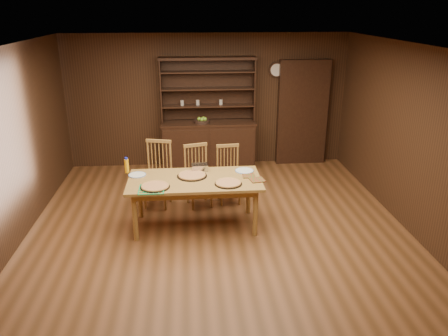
{
  "coord_description": "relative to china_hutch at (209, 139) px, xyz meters",
  "views": [
    {
      "loc": [
        -0.4,
        -5.55,
        3.09
      ],
      "look_at": [
        0.11,
        0.4,
        0.85
      ],
      "focal_mm": 35.0,
      "sensor_mm": 36.0,
      "label": 1
    }
  ],
  "objects": [
    {
      "name": "floor",
      "position": [
        0.0,
        -2.75,
        -0.6
      ],
      "size": [
        6.0,
        6.0,
        0.0
      ],
      "primitive_type": "plane",
      "color": "brown",
      "rests_on": "ground"
    },
    {
      "name": "room_shell",
      "position": [
        0.0,
        -2.75,
        0.98
      ],
      "size": [
        6.0,
        6.0,
        6.0
      ],
      "color": "beige",
      "rests_on": "floor"
    },
    {
      "name": "wall_clock",
      "position": [
        1.35,
        0.2,
        1.3
      ],
      "size": [
        0.3,
        0.05,
        0.3
      ],
      "color": "black",
      "rests_on": "room_shell"
    },
    {
      "name": "pizza_left",
      "position": [
        -0.87,
        -2.76,
        0.17
      ],
      "size": [
        0.4,
        0.4,
        0.04
      ],
      "color": "black",
      "rests_on": "dining_table"
    },
    {
      "name": "chair_center",
      "position": [
        -0.27,
        -1.71,
        -0.06
      ],
      "size": [
        0.5,
        0.49,
        1.01
      ],
      "rotation": [
        0.0,
        0.0,
        0.27
      ],
      "color": "#A07337",
      "rests_on": "floor"
    },
    {
      "name": "doorway",
      "position": [
        1.9,
        0.15,
        0.45
      ],
      "size": [
        1.0,
        0.18,
        2.1
      ],
      "primitive_type": "cube",
      "color": "black",
      "rests_on": "floor"
    },
    {
      "name": "fruit_bowl",
      "position": [
        -0.13,
        -0.07,
        0.39
      ],
      "size": [
        0.3,
        0.3,
        0.12
      ],
      "color": "black",
      "rests_on": "china_hutch"
    },
    {
      "name": "plate_left",
      "position": [
        -1.16,
        -2.28,
        0.16
      ],
      "size": [
        0.26,
        0.26,
        0.02
      ],
      "color": "silver",
      "rests_on": "dining_table"
    },
    {
      "name": "chair_left",
      "position": [
        -0.9,
        -1.66,
        -0.03
      ],
      "size": [
        0.53,
        0.51,
        1.07
      ],
      "rotation": [
        0.0,
        0.0,
        -0.25
      ],
      "color": "#A07337",
      "rests_on": "floor"
    },
    {
      "name": "plate_right",
      "position": [
        0.42,
        -2.24,
        0.16
      ],
      "size": [
        0.28,
        0.28,
        0.02
      ],
      "color": "silver",
      "rests_on": "dining_table"
    },
    {
      "name": "china_hutch",
      "position": [
        0.0,
        0.0,
        0.0
      ],
      "size": [
        1.84,
        0.52,
        2.17
      ],
      "color": "black",
      "rests_on": "floor"
    },
    {
      "name": "pot_holder_b",
      "position": [
        0.46,
        -2.45,
        0.16
      ],
      "size": [
        0.18,
        0.18,
        0.01
      ],
      "primitive_type": "cube",
      "rotation": [
        0.0,
        0.0,
        -0.03
      ],
      "color": "#A8131B",
      "rests_on": "dining_table"
    },
    {
      "name": "foil_dish",
      "position": [
        -0.24,
        -2.15,
        0.2
      ],
      "size": [
        0.25,
        0.19,
        0.1
      ],
      "primitive_type": "cube",
      "rotation": [
        0.0,
        0.0,
        0.06
      ],
      "color": "white",
      "rests_on": "dining_table"
    },
    {
      "name": "cooling_rack",
      "position": [
        -0.92,
        -2.83,
        0.16
      ],
      "size": [
        0.41,
        0.41,
        0.02
      ],
      "primitive_type": null,
      "rotation": [
        0.0,
        0.0,
        0.28
      ],
      "color": "#0CA554",
      "rests_on": "dining_table"
    },
    {
      "name": "pizza_right",
      "position": [
        0.14,
        -2.72,
        0.17
      ],
      "size": [
        0.38,
        0.38,
        0.04
      ],
      "color": "black",
      "rests_on": "dining_table"
    },
    {
      "name": "dining_table",
      "position": [
        -0.33,
        -2.49,
        0.07
      ],
      "size": [
        1.9,
        0.95,
        0.75
      ],
      "color": "#A8793A",
      "rests_on": "floor"
    },
    {
      "name": "chair_right",
      "position": [
        0.24,
        -1.64,
        -0.09
      ],
      "size": [
        0.42,
        0.4,
        0.96
      ],
      "rotation": [
        0.0,
        0.0,
        0.08
      ],
      "color": "#A07337",
      "rests_on": "floor"
    },
    {
      "name": "pizza_center",
      "position": [
        -0.36,
        -2.39,
        0.17
      ],
      "size": [
        0.44,
        0.44,
        0.04
      ],
      "color": "black",
      "rests_on": "dining_table"
    },
    {
      "name": "juice_bottle",
      "position": [
        -1.32,
        -2.15,
        0.27
      ],
      "size": [
        0.06,
        0.06,
        0.24
      ],
      "color": "#FFAA0D",
      "rests_on": "dining_table"
    },
    {
      "name": "pot_holder_a",
      "position": [
        0.55,
        -2.62,
        0.16
      ],
      "size": [
        0.23,
        0.23,
        0.01
      ],
      "primitive_type": "cube",
      "rotation": [
        0.0,
        0.0,
        0.19
      ],
      "color": "#A8131B",
      "rests_on": "dining_table"
    }
  ]
}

